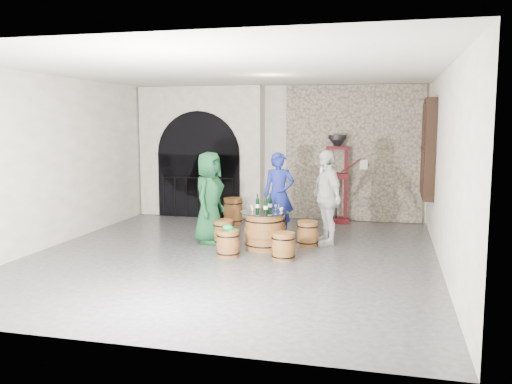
% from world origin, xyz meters
% --- Properties ---
extents(ground, '(8.00, 8.00, 0.00)m').
position_xyz_m(ground, '(0.00, 0.00, 0.00)').
color(ground, '#2F2F32').
rests_on(ground, ground).
extents(wall_back, '(8.00, 0.00, 8.00)m').
position_xyz_m(wall_back, '(0.00, 4.00, 1.60)').
color(wall_back, silver).
rests_on(wall_back, ground).
extents(wall_front, '(8.00, 0.00, 8.00)m').
position_xyz_m(wall_front, '(0.00, -4.00, 1.60)').
color(wall_front, silver).
rests_on(wall_front, ground).
extents(wall_left, '(0.00, 8.00, 8.00)m').
position_xyz_m(wall_left, '(-3.50, 0.00, 1.60)').
color(wall_left, silver).
rests_on(wall_left, ground).
extents(wall_right, '(0.00, 8.00, 8.00)m').
position_xyz_m(wall_right, '(3.50, 0.00, 1.60)').
color(wall_right, silver).
rests_on(wall_right, ground).
extents(ceiling, '(8.00, 8.00, 0.00)m').
position_xyz_m(ceiling, '(0.00, 0.00, 3.20)').
color(ceiling, beige).
rests_on(ceiling, wall_back).
extents(stone_facing_panel, '(3.20, 0.12, 3.18)m').
position_xyz_m(stone_facing_panel, '(1.80, 3.94, 1.60)').
color(stone_facing_panel, gray).
rests_on(stone_facing_panel, ground).
extents(arched_opening, '(3.10, 0.60, 3.19)m').
position_xyz_m(arched_opening, '(-1.90, 3.74, 1.58)').
color(arched_opening, silver).
rests_on(arched_opening, ground).
extents(shuttered_window, '(0.23, 1.10, 2.00)m').
position_xyz_m(shuttered_window, '(3.38, 2.40, 1.80)').
color(shuttered_window, black).
rests_on(shuttered_window, wall_right).
extents(barrel_table, '(0.90, 0.90, 0.70)m').
position_xyz_m(barrel_table, '(0.43, 0.60, 0.35)').
color(barrel_table, brown).
rests_on(barrel_table, ground).
extents(barrel_stool_left, '(0.42, 0.42, 0.47)m').
position_xyz_m(barrel_stool_left, '(-0.41, 0.79, 0.23)').
color(barrel_stool_left, brown).
rests_on(barrel_stool_left, ground).
extents(barrel_stool_far, '(0.42, 0.42, 0.47)m').
position_xyz_m(barrel_stool_far, '(0.46, 1.47, 0.23)').
color(barrel_stool_far, brown).
rests_on(barrel_stool_far, ground).
extents(barrel_stool_right, '(0.42, 0.42, 0.47)m').
position_xyz_m(barrel_stool_right, '(1.17, 1.06, 0.23)').
color(barrel_stool_right, brown).
rests_on(barrel_stool_right, ground).
extents(barrel_stool_near_right, '(0.42, 0.42, 0.47)m').
position_xyz_m(barrel_stool_near_right, '(0.93, -0.11, 0.23)').
color(barrel_stool_near_right, brown).
rests_on(barrel_stool_near_right, ground).
extents(barrel_stool_near_left, '(0.42, 0.42, 0.47)m').
position_xyz_m(barrel_stool_near_left, '(-0.04, -0.12, 0.23)').
color(barrel_stool_near_left, brown).
rests_on(barrel_stool_near_left, ground).
extents(green_cap, '(0.23, 0.18, 0.10)m').
position_xyz_m(green_cap, '(-0.04, -0.12, 0.51)').
color(green_cap, '#0C8D42').
rests_on(green_cap, barrel_stool_near_left).
extents(person_green, '(0.63, 0.91, 1.77)m').
position_xyz_m(person_green, '(-0.72, 0.85, 0.88)').
color(person_green, '#113F20').
rests_on(person_green, ground).
extents(person_blue, '(0.71, 0.55, 1.73)m').
position_xyz_m(person_blue, '(0.47, 1.73, 0.86)').
color(person_blue, navy).
rests_on(person_blue, ground).
extents(person_white, '(0.93, 1.14, 1.81)m').
position_xyz_m(person_white, '(1.49, 1.26, 0.91)').
color(person_white, silver).
rests_on(person_white, ground).
extents(wine_bottle_left, '(0.08, 0.08, 0.32)m').
position_xyz_m(wine_bottle_left, '(0.30, 0.62, 0.83)').
color(wine_bottle_left, black).
rests_on(wine_bottle_left, barrel_table).
extents(wine_bottle_center, '(0.08, 0.08, 0.32)m').
position_xyz_m(wine_bottle_center, '(0.49, 0.47, 0.83)').
color(wine_bottle_center, black).
rests_on(wine_bottle_center, barrel_table).
extents(wine_bottle_right, '(0.08, 0.08, 0.32)m').
position_xyz_m(wine_bottle_right, '(0.51, 0.74, 0.83)').
color(wine_bottle_right, black).
rests_on(wine_bottle_right, barrel_table).
extents(tasting_glass_a, '(0.05, 0.05, 0.10)m').
position_xyz_m(tasting_glass_a, '(0.26, 0.42, 0.75)').
color(tasting_glass_a, orange).
rests_on(tasting_glass_a, barrel_table).
extents(tasting_glass_b, '(0.05, 0.05, 0.10)m').
position_xyz_m(tasting_glass_b, '(0.76, 0.59, 0.75)').
color(tasting_glass_b, orange).
rests_on(tasting_glass_b, barrel_table).
extents(tasting_glass_c, '(0.05, 0.05, 0.10)m').
position_xyz_m(tasting_glass_c, '(0.26, 0.78, 0.75)').
color(tasting_glass_c, orange).
rests_on(tasting_glass_c, barrel_table).
extents(tasting_glass_d, '(0.05, 0.05, 0.10)m').
position_xyz_m(tasting_glass_d, '(0.58, 0.88, 0.75)').
color(tasting_glass_d, orange).
rests_on(tasting_glass_d, barrel_table).
extents(tasting_glass_e, '(0.05, 0.05, 0.10)m').
position_xyz_m(tasting_glass_e, '(0.76, 0.51, 0.75)').
color(tasting_glass_e, orange).
rests_on(tasting_glass_e, barrel_table).
extents(tasting_glass_f, '(0.05, 0.05, 0.10)m').
position_xyz_m(tasting_glass_f, '(0.18, 0.68, 0.75)').
color(tasting_glass_f, orange).
rests_on(tasting_glass_f, barrel_table).
extents(side_barrel, '(0.46, 0.46, 0.61)m').
position_xyz_m(side_barrel, '(-0.82, 2.81, 0.30)').
color(side_barrel, brown).
rests_on(side_barrel, ground).
extents(corking_press, '(0.87, 0.56, 2.04)m').
position_xyz_m(corking_press, '(1.46, 3.57, 1.19)').
color(corking_press, '#460B14').
rests_on(corking_press, ground).
extents(control_box, '(0.18, 0.10, 0.22)m').
position_xyz_m(control_box, '(2.05, 3.86, 1.35)').
color(control_box, silver).
rests_on(control_box, wall_back).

